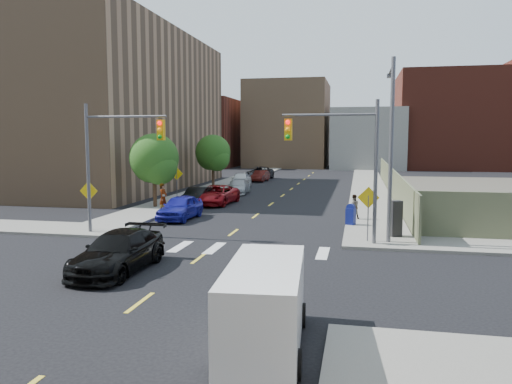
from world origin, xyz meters
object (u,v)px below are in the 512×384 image
at_px(parked_car_silver, 238,187).
at_px(parked_car_maroon, 260,176).
at_px(parked_car_grey, 260,173).
at_px(payphone, 396,218).
at_px(pedestrian_east, 354,207).
at_px(parked_car_white, 241,180).
at_px(parked_car_blue, 180,207).
at_px(parked_car_black, 197,196).
at_px(parked_car_red, 216,195).
at_px(cargo_van, 265,302).
at_px(pedestrian_west, 163,198).
at_px(black_sedan, 119,252).
at_px(mailbox, 351,214).

height_order(parked_car_silver, parked_car_maroon, parked_car_maroon).
distance_m(parked_car_grey, payphone, 37.65).
distance_m(payphone, pedestrian_east, 5.72).
bearing_deg(pedestrian_east, parked_car_grey, -81.71).
relative_size(parked_car_white, parked_car_grey, 0.80).
bearing_deg(parked_car_white, parked_car_blue, -90.75).
relative_size(parked_car_black, parked_car_red, 0.78).
height_order(parked_car_blue, cargo_van, cargo_van).
bearing_deg(pedestrian_east, pedestrian_west, -14.34).
relative_size(parked_car_blue, parked_car_grey, 0.80).
xyz_separation_m(parked_car_red, cargo_van, (8.69, -25.42, 0.37)).
distance_m(cargo_van, payphone, 14.95).
bearing_deg(black_sedan, parked_car_maroon, 94.31).
distance_m(parked_car_black, mailbox, 13.83).
relative_size(parked_car_blue, black_sedan, 0.85).
xyz_separation_m(parked_car_maroon, pedestrian_east, (11.25, -26.71, 0.25)).
xyz_separation_m(parked_car_blue, cargo_van, (8.91, -18.03, 0.35)).
relative_size(parked_car_grey, payphone, 3.08).
relative_size(parked_car_maroon, pedestrian_west, 2.02).
xyz_separation_m(black_sedan, pedestrian_west, (-3.89, 14.08, 0.36)).
distance_m(cargo_van, pedestrian_east, 19.74).
bearing_deg(parked_car_blue, parked_car_black, 101.25).
bearing_deg(pedestrian_west, parked_car_grey, 3.07).
xyz_separation_m(parked_car_red, parked_car_silver, (-0.05, 7.52, -0.09)).
bearing_deg(parked_car_black, parked_car_blue, -79.30).
xyz_separation_m(black_sedan, pedestrian_east, (8.85, 13.93, 0.14)).
relative_size(parked_car_black, pedestrian_west, 2.13).
xyz_separation_m(parked_car_blue, parked_car_grey, (-1.08, 31.22, 0.02)).
xyz_separation_m(parked_car_silver, black_sedan, (1.83, -27.23, 0.12)).
xyz_separation_m(parked_car_black, cargo_van, (9.99, -24.61, 0.43)).
bearing_deg(parked_car_grey, pedestrian_west, -87.60).
height_order(parked_car_white, parked_car_maroon, parked_car_white).
height_order(black_sedan, pedestrian_west, pedestrian_west).
relative_size(parked_car_red, pedestrian_west, 2.73).
bearing_deg(parked_car_black, black_sedan, -79.31).
bearing_deg(parked_car_blue, parked_car_silver, 91.27).
bearing_deg(parked_car_white, cargo_van, -79.36).
xyz_separation_m(parked_car_white, pedestrian_east, (11.94, -19.55, 0.14)).
xyz_separation_m(parked_car_red, mailbox, (10.50, -8.02, -0.00)).
bearing_deg(parked_car_white, mailbox, -65.23).
relative_size(parked_car_white, black_sedan, 0.85).
relative_size(parked_car_silver, black_sedan, 0.85).
bearing_deg(payphone, parked_car_silver, 103.99).
xyz_separation_m(parked_car_black, black_sedan, (3.09, -18.89, 0.08)).
bearing_deg(cargo_van, mailbox, 79.50).
height_order(parked_car_black, payphone, payphone).
xyz_separation_m(parked_car_black, parked_car_grey, (0.00, 24.64, 0.10)).
relative_size(parked_car_black, cargo_van, 0.88).
height_order(parked_car_blue, payphone, payphone).
xyz_separation_m(parked_car_silver, payphone, (12.87, -18.58, 0.42)).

